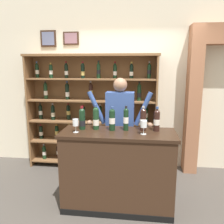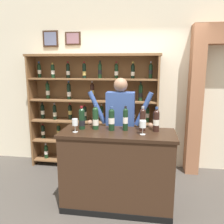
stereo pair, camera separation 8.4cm
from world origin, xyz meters
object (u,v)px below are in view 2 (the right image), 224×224
object	(u,v)px
tasting_bottle_chianti	(96,118)
tasting_bottle_bianco	(112,119)
wine_shelf	(93,109)
shopkeeper	(120,121)
tasting_bottle_prosecco	(82,119)
wine_glass_center	(75,123)
tasting_counter	(117,170)
tasting_bottle_vin_santo	(143,119)
tasting_bottle_super_tuscan	(156,120)
wine_glass_right	(143,125)
tasting_bottle_brunello	(125,119)

from	to	relation	value
tasting_bottle_chianti	tasting_bottle_bianco	distance (m)	0.22
wine_shelf	tasting_bottle_chianti	bearing A→B (deg)	-75.57
shopkeeper	tasting_bottle_prosecco	xyz separation A→B (m)	(-0.45, -0.53, 0.14)
tasting_bottle_bianco	wine_glass_center	xyz separation A→B (m)	(-0.44, -0.15, -0.03)
tasting_counter	tasting_bottle_prosecco	size ratio (longest dim) A/B	4.75
tasting_counter	tasting_bottle_vin_santo	world-z (taller)	tasting_bottle_vin_santo
tasting_counter	wine_glass_center	xyz separation A→B (m)	(-0.52, -0.08, 0.64)
tasting_bottle_chianti	wine_glass_center	distance (m)	0.29
tasting_bottle_prosecco	tasting_bottle_chianti	size ratio (longest dim) A/B	0.94
tasting_bottle_super_tuscan	tasting_counter	bearing A→B (deg)	-168.05
tasting_bottle_chianti	wine_glass_right	xyz separation A→B (m)	(0.62, -0.15, -0.02)
tasting_bottle_prosecco	tasting_counter	bearing A→B (deg)	-8.11
shopkeeper	tasting_bottle_bianco	bearing A→B (deg)	-95.75
shopkeeper	wine_glass_right	world-z (taller)	shopkeeper
tasting_bottle_super_tuscan	shopkeeper	bearing A→B (deg)	136.07
tasting_bottle_chianti	tasting_bottle_vin_santo	world-z (taller)	tasting_bottle_chianti
wine_shelf	tasting_bottle_prosecco	size ratio (longest dim) A/B	7.65
tasting_bottle_super_tuscan	tasting_bottle_chianti	bearing A→B (deg)	-179.14
tasting_bottle_vin_santo	tasting_counter	bearing A→B (deg)	-161.54
tasting_bottle_vin_santo	wine_glass_right	bearing A→B (deg)	-87.54
tasting_bottle_brunello	shopkeeper	bearing A→B (deg)	103.55
wine_shelf	wine_glass_right	xyz separation A→B (m)	(0.91, -1.31, 0.08)
shopkeeper	tasting_bottle_brunello	distance (m)	0.55
tasting_bottle_brunello	wine_glass_right	size ratio (longest dim) A/B	1.86
tasting_bottle_bianco	tasting_bottle_vin_santo	xyz separation A→B (m)	(0.39, 0.04, -0.00)
tasting_bottle_vin_santo	wine_glass_right	world-z (taller)	tasting_bottle_vin_santo
wine_shelf	tasting_bottle_brunello	xyz separation A→B (m)	(0.69, -1.16, 0.11)
tasting_bottle_brunello	wine_glass_center	distance (m)	0.64
wine_shelf	wine_glass_right	world-z (taller)	wine_shelf
tasting_bottle_bianco	tasting_bottle_vin_santo	size ratio (longest dim) A/B	0.98
wine_glass_right	wine_shelf	bearing A→B (deg)	124.85
tasting_bottle_brunello	wine_glass_center	xyz separation A→B (m)	(-0.62, -0.17, -0.03)
tasting_bottle_brunello	wine_shelf	bearing A→B (deg)	120.68
wine_shelf	tasting_bottle_brunello	distance (m)	1.36
tasting_counter	tasting_bottle_bianco	size ratio (longest dim) A/B	4.67
tasting_bottle_vin_santo	wine_glass_center	world-z (taller)	tasting_bottle_vin_santo
tasting_bottle_prosecco	wine_glass_center	distance (m)	0.16
tasting_bottle_super_tuscan	wine_glass_center	xyz separation A→B (m)	(-1.01, -0.19, -0.02)
wine_glass_right	tasting_bottle_vin_santo	bearing A→B (deg)	92.46
shopkeeper	tasting_bottle_vin_santo	xyz separation A→B (m)	(0.34, -0.49, 0.15)
tasting_bottle_chianti	tasting_bottle_vin_santo	distance (m)	0.61
tasting_bottle_brunello	wine_glass_center	world-z (taller)	tasting_bottle_brunello
wine_shelf	shopkeeper	bearing A→B (deg)	-49.06
tasting_counter	tasting_bottle_brunello	world-z (taller)	tasting_bottle_brunello
tasting_bottle_brunello	tasting_bottle_super_tuscan	distance (m)	0.39
shopkeeper	wine_glass_right	distance (m)	0.76
tasting_bottle_chianti	tasting_bottle_bianco	bearing A→B (deg)	-7.07
wine_shelf	tasting_bottle_chianti	distance (m)	1.20
tasting_bottle_brunello	tasting_bottle_vin_santo	size ratio (longest dim) A/B	1.00
tasting_bottle_brunello	wine_glass_center	size ratio (longest dim) A/B	1.87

